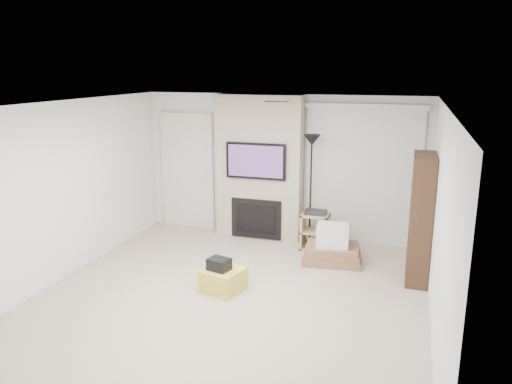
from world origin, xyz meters
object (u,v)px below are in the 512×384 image
(ottoman, at_px, (223,280))
(bookshelf, at_px, (421,218))
(box_stack, at_px, (332,248))
(floor_lamp, at_px, (311,159))
(av_stand, at_px, (315,229))

(ottoman, height_order, bookshelf, bookshelf)
(box_stack, bearing_deg, floor_lamp, 126.06)
(floor_lamp, bearing_deg, bookshelf, -28.97)
(av_stand, height_order, box_stack, av_stand)
(av_stand, bearing_deg, ottoman, -114.35)
(floor_lamp, relative_size, box_stack, 1.97)
(floor_lamp, bearing_deg, box_stack, -53.94)
(ottoman, xyz_separation_m, av_stand, (0.89, 1.96, 0.20))
(ottoman, height_order, floor_lamp, floor_lamp)
(ottoman, distance_m, box_stack, 1.93)
(ottoman, relative_size, box_stack, 0.52)
(floor_lamp, bearing_deg, ottoman, -109.50)
(box_stack, height_order, bookshelf, bookshelf)
(ottoman, height_order, box_stack, box_stack)
(bookshelf, bearing_deg, ottoman, -154.88)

